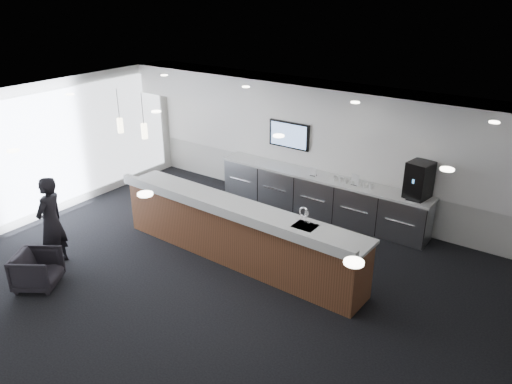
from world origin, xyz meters
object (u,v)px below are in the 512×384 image
Objects in this scene: coffee_machine at (419,180)px; lounge_guest at (51,222)px; armchair at (37,270)px; service_counter at (237,233)px.

lounge_guest is (-5.14, -4.83, -0.44)m from coffee_machine.
coffee_machine is 1.04× the size of armchair.
service_counter is 3.42m from lounge_guest.
coffee_machine is at bearing -74.10° from armchair.
armchair is (-2.29, -2.73, -0.25)m from service_counter.
service_counter is at bearing 109.08° from lounge_guest.
armchair is 0.41× the size of lounge_guest.
service_counter is 7.14× the size of coffee_machine.
armchair is (-4.76, -5.46, -0.99)m from coffee_machine.
armchair is 0.92m from lounge_guest.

